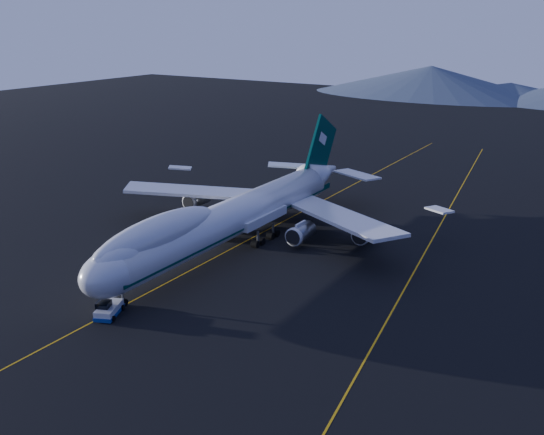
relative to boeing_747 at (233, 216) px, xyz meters
The scene contains 5 objects.
ground 5.81m from the boeing_747, 90.00° to the right, with size 500.00×500.00×0.00m, color black.
taxiway_line_main 5.80m from the boeing_747, 90.00° to the right, with size 0.25×220.00×0.01m, color #E2A20D.
taxiway_line_side 32.14m from the boeing_747, 18.38° to the left, with size 0.25×200.00×0.01m, color #E2A20D.
boeing_747 is the anchor object (origin of this frame).
pushback_tug 29.98m from the boeing_747, 89.23° to the right, with size 4.28×5.55×2.16m.
Camera 1 is at (58.23, -80.35, 38.32)m, focal length 40.00 mm.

